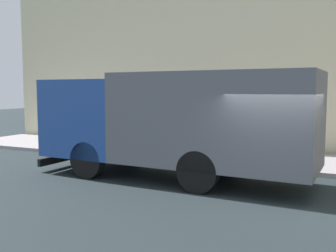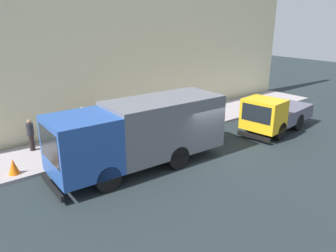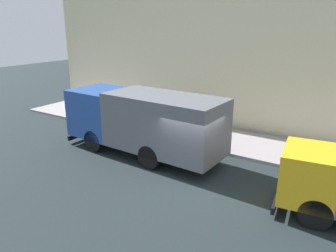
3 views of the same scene
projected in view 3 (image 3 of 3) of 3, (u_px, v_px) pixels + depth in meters
name	position (u px, v px, depth m)	size (l,w,h in m)	color
ground	(191.00, 178.00, 13.40)	(80.00, 80.00, 0.00)	#20292C
sidewalk	(234.00, 142.00, 17.27)	(3.69, 30.00, 0.13)	#9D9499
building_facade	(257.00, 32.00, 17.45)	(0.50, 30.00, 11.30)	beige
large_utility_truck	(143.00, 120.00, 15.28)	(2.89, 8.28, 3.07)	#254C9E
pedestrian_walking	(188.00, 109.00, 19.91)	(0.35, 0.35, 1.71)	#493B4F
pedestrian_standing	(146.00, 105.00, 21.13)	(0.47, 0.47, 1.62)	black
traffic_cone_orange	(106.00, 117.00, 20.26)	(0.48, 0.48, 0.68)	orange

